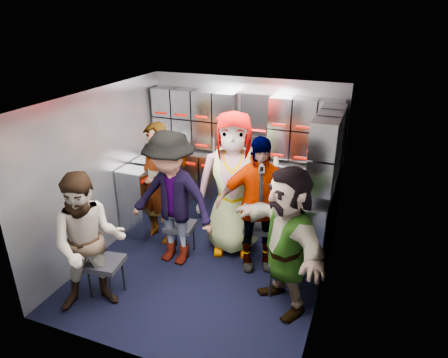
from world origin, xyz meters
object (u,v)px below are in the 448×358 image
(jump_seat_center, at_px, (237,216))
(jump_seat_near_right, at_px, (288,262))
(attendant_arc_c, at_px, (233,185))
(attendant_arc_e, at_px, (286,240))
(jump_seat_near_left, at_px, (105,265))
(attendant_arc_a, at_px, (89,244))
(attendant_arc_b, at_px, (172,200))
(jump_seat_mid_left, at_px, (180,228))
(attendant_standing, at_px, (158,184))
(attendant_arc_d, at_px, (257,205))
(jump_seat_mid_right, at_px, (260,228))

(jump_seat_center, bearing_deg, jump_seat_near_right, -43.49)
(attendant_arc_c, height_order, attendant_arc_e, attendant_arc_c)
(jump_seat_near_left, distance_m, attendant_arc_a, 0.42)
(attendant_arc_b, bearing_deg, jump_seat_mid_left, 94.15)
(attendant_standing, distance_m, attendant_arc_d, 1.42)
(attendant_arc_d, bearing_deg, attendant_arc_a, -161.18)
(jump_seat_mid_right, distance_m, attendant_arc_b, 1.17)
(attendant_arc_a, relative_size, attendant_arc_c, 0.82)
(jump_seat_near_right, xyz_separation_m, attendant_arc_b, (-1.47, 0.14, 0.43))
(jump_seat_near_left, xyz_separation_m, attendant_arc_b, (0.39, 0.86, 0.46))
(attendant_standing, xyz_separation_m, attendant_arc_d, (1.41, -0.13, 0.01))
(attendant_arc_b, bearing_deg, attendant_arc_a, -106.44)
(attendant_standing, height_order, attendant_arc_c, attendant_arc_c)
(jump_seat_mid_right, bearing_deg, attendant_arc_d, -90.00)
(jump_seat_center, relative_size, attendant_arc_a, 0.29)
(jump_seat_mid_right, height_order, attendant_standing, attendant_standing)
(attendant_arc_d, bearing_deg, jump_seat_mid_left, 160.65)
(attendant_standing, distance_m, attendant_arc_c, 1.03)
(attendant_arc_e, bearing_deg, attendant_standing, -156.96)
(attendant_arc_b, bearing_deg, jump_seat_near_left, -110.26)
(attendant_standing, height_order, attendant_arc_b, attendant_arc_b)
(jump_seat_center, bearing_deg, attendant_arc_a, -119.50)
(jump_seat_near_right, bearing_deg, jump_seat_near_left, -158.62)
(jump_seat_near_right, bearing_deg, attendant_standing, 164.01)
(attendant_arc_b, distance_m, attendant_arc_c, 0.79)
(attendant_arc_e, bearing_deg, jump_seat_mid_right, 166.00)
(jump_seat_mid_right, xyz_separation_m, jump_seat_near_right, (0.48, -0.59, -0.00))
(jump_seat_near_left, distance_m, attendant_arc_c, 1.78)
(attendant_arc_c, bearing_deg, attendant_arc_e, -60.51)
(attendant_arc_a, bearing_deg, jump_seat_near_right, -8.01)
(jump_seat_center, xyz_separation_m, attendant_arc_d, (0.39, -0.42, 0.45))
(attendant_arc_a, bearing_deg, attendant_arc_b, 35.38)
(jump_seat_mid_right, distance_m, attendant_arc_c, 0.65)
(jump_seat_mid_left, relative_size, attendant_arc_d, 0.25)
(jump_seat_mid_right, distance_m, attendant_standing, 1.47)
(attendant_standing, relative_size, attendant_arc_b, 0.97)
(jump_seat_near_left, bearing_deg, jump_seat_near_right, 21.38)
(jump_seat_near_left, bearing_deg, jump_seat_mid_right, 43.81)
(jump_seat_near_left, bearing_deg, attendant_arc_d, 39.64)
(jump_seat_center, relative_size, attendant_arc_d, 0.26)
(attendant_arc_d, bearing_deg, jump_seat_center, 108.13)
(jump_seat_mid_left, xyz_separation_m, jump_seat_mid_right, (0.99, 0.28, 0.05))
(jump_seat_mid_right, distance_m, attendant_arc_a, 2.07)
(attendant_standing, height_order, attendant_arc_a, attendant_standing)
(jump_seat_near_right, height_order, attendant_arc_a, attendant_arc_a)
(attendant_arc_a, relative_size, attendant_arc_e, 0.96)
(jump_seat_near_left, xyz_separation_m, attendant_arc_c, (0.98, 1.38, 0.54))
(jump_seat_near_left, distance_m, jump_seat_mid_left, 1.12)
(jump_seat_center, relative_size, jump_seat_mid_right, 0.92)
(jump_seat_mid_right, bearing_deg, jump_seat_near_left, -136.19)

